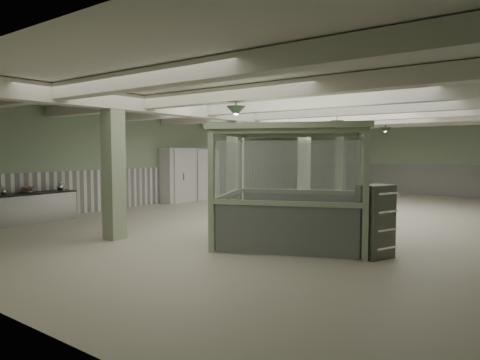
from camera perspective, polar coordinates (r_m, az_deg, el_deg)
The scene contains 28 objects.
floor at distance 14.23m, azimuth 9.96°, elevation -4.96°, with size 20.00×20.00×0.00m, color beige.
ceiling at distance 14.13m, azimuth 10.13°, elevation 9.62°, with size 14.00×20.00×0.02m, color silver.
wall_back at distance 23.46m, azimuth 20.84°, elevation 2.72°, with size 14.00×0.02×3.60m, color #93A786.
wall_left at distance 18.25m, azimuth -10.13°, elevation 2.66°, with size 0.02×20.00×3.60m, color #93A786.
wainscot_left at distance 18.29m, azimuth -10.04°, elevation -0.64°, with size 0.05×19.90×1.50m, color white.
wainscot_back at distance 23.48m, azimuth 20.77°, elevation 0.16°, with size 13.90×0.05×1.50m, color white.
girder at distance 15.37m, azimuth 1.62°, elevation 8.39°, with size 0.45×19.90×0.40m, color silver.
beam_a at distance 8.12m, azimuth -14.35°, elevation 12.60°, with size 13.90×0.35×0.32m, color silver.
beam_b at distance 9.89m, azimuth -2.91°, elevation 11.12°, with size 13.90×0.35×0.32m, color silver.
beam_c at distance 11.93m, azimuth 4.78°, elevation 9.87°, with size 13.90×0.35×0.32m, color silver.
beam_d at distance 14.12m, azimuth 10.12°, elevation 8.90°, with size 13.90×0.35×0.32m, color silver.
beam_e at distance 16.39m, azimuth 13.99°, elevation 8.14°, with size 13.90×0.35×0.32m, color silver.
beam_f at distance 18.72m, azimuth 16.90°, elevation 7.54°, with size 13.90×0.35×0.32m, color silver.
beam_g at distance 21.09m, azimuth 19.15°, elevation 7.06°, with size 13.90×0.35×0.32m, color silver.
column_a at distance 10.92m, azimuth -16.51°, elevation 1.77°, with size 0.42×0.42×3.60m, color #A1B18F.
column_b at distance 14.51m, azimuth -0.63°, elevation 2.41°, with size 0.42×0.42×3.60m, color #A1B18F.
column_c at distance 18.76m, azimuth 8.55°, elevation 2.70°, with size 0.42×0.42×3.60m, color #A1B18F.
column_d at distance 22.38m, azimuth 13.29°, elevation 2.83°, with size 0.42×0.42×3.60m, color #A1B18F.
pendant_front at distance 9.55m, azimuth -0.54°, elevation 9.16°, with size 0.44×0.44×0.22m, color #2B392A.
pendant_mid at distance 14.33m, azimuth 12.80°, elevation 7.30°, with size 0.44×0.44×0.22m, color #2B392A.
pendant_back at distance 19.02m, azimuth 18.80°, elevation 6.32°, with size 0.44×0.44×0.22m, color #2B392A.
pitcher_near at distance 14.06m, azimuth -29.01°, elevation -1.30°, with size 0.16×0.19×0.24m, color #A9A9AD, non-canonical shape.
pitcher_far at distance 14.81m, azimuth -22.84°, elevation -0.75°, with size 0.21×0.24×0.31m, color #A9A9AD, non-canonical shape.
veg_colander at distance 14.49m, azimuth -26.54°, elevation -1.21°, with size 0.40×0.40×0.18m, color #45454A, non-canonical shape.
orange_bowl at distance 14.93m, azimuth -22.80°, elevation -1.15°, with size 0.23×0.23×0.08m, color #B2B2B7.
walkin_cooler at distance 18.72m, azimuth -7.10°, elevation 0.89°, with size 1.08×2.63×2.41m.
guard_booth at distance 10.05m, azimuth 7.06°, elevation 1.97°, with size 4.26×3.98×2.75m.
filing_cabinet at distance 9.15m, azimuth 17.58°, elevation -5.27°, with size 0.48×0.69×1.49m, color #505446.
Camera 1 is at (6.17, -12.63, 2.17)m, focal length 32.00 mm.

